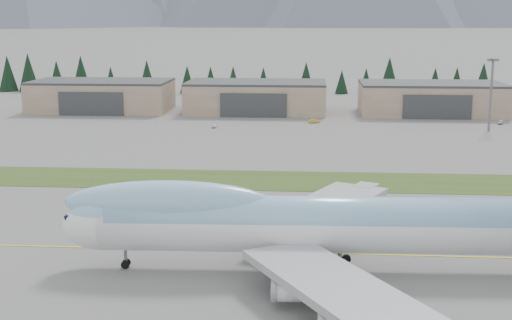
# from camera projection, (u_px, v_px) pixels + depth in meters

# --- Properties ---
(ground) EXTENTS (7000.00, 7000.00, 0.00)m
(ground) POSITION_uv_depth(u_px,v_px,m) (282.00, 252.00, 101.81)
(ground) COLOR slate
(ground) RESTS_ON ground
(grass_strip_far) EXTENTS (400.00, 18.00, 0.08)m
(grass_strip_far) POSITION_uv_depth(u_px,v_px,m) (291.00, 181.00, 145.78)
(grass_strip_far) COLOR #384F1C
(grass_strip_far) RESTS_ON ground
(taxiway_line_main) EXTENTS (400.00, 0.40, 0.02)m
(taxiway_line_main) POSITION_uv_depth(u_px,v_px,m) (282.00, 252.00, 101.81)
(taxiway_line_main) COLOR yellow
(taxiway_line_main) RESTS_ON ground
(boeing_747_freighter) EXTENTS (74.55, 64.71, 19.74)m
(boeing_747_freighter) POSITION_uv_depth(u_px,v_px,m) (310.00, 223.00, 93.40)
(boeing_747_freighter) COLOR white
(boeing_747_freighter) RESTS_ON ground
(hangar_left) EXTENTS (48.00, 26.60, 10.80)m
(hangar_left) POSITION_uv_depth(u_px,v_px,m) (102.00, 96.00, 252.39)
(hangar_left) COLOR gray
(hangar_left) RESTS_ON ground
(hangar_center) EXTENTS (48.00, 26.60, 10.80)m
(hangar_center) POSITION_uv_depth(u_px,v_px,m) (256.00, 97.00, 248.32)
(hangar_center) COLOR gray
(hangar_center) RESTS_ON ground
(hangar_right) EXTENTS (48.00, 26.60, 10.80)m
(hangar_right) POSITION_uv_depth(u_px,v_px,m) (431.00, 98.00, 243.87)
(hangar_right) COLOR gray
(hangar_right) RESTS_ON ground
(floodlight_masts) EXTENTS (205.47, 9.60, 23.91)m
(floodlight_masts) POSITION_uv_depth(u_px,v_px,m) (409.00, 77.00, 204.77)
(floodlight_masts) COLOR slate
(floodlight_masts) RESTS_ON ground
(service_vehicle_a) EXTENTS (1.64, 3.61, 1.20)m
(service_vehicle_a) POSITION_uv_depth(u_px,v_px,m) (214.00, 128.00, 215.01)
(service_vehicle_a) COLOR white
(service_vehicle_a) RESTS_ON ground
(service_vehicle_b) EXTENTS (3.82, 1.96, 1.20)m
(service_vehicle_b) POSITION_uv_depth(u_px,v_px,m) (314.00, 123.00, 224.36)
(service_vehicle_b) COLOR gold
(service_vehicle_b) RESTS_ON ground
(service_vehicle_c) EXTENTS (2.70, 4.17, 1.12)m
(service_vehicle_c) POSITION_uv_depth(u_px,v_px,m) (501.00, 124.00, 222.08)
(service_vehicle_c) COLOR #B5B6BB
(service_vehicle_c) RESTS_ON ground
(conifer_belt) EXTENTS (275.58, 14.62, 16.97)m
(conifer_belt) POSITION_uv_depth(u_px,v_px,m) (281.00, 77.00, 307.11)
(conifer_belt) COLOR black
(conifer_belt) RESTS_ON ground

